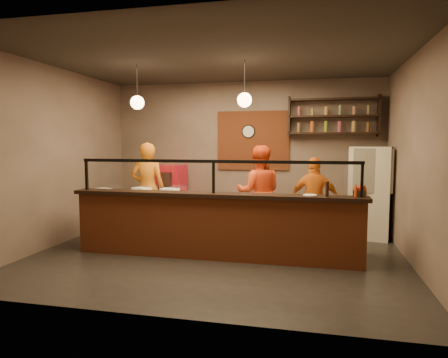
% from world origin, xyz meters
% --- Properties ---
extents(floor, '(6.00, 6.00, 0.00)m').
position_xyz_m(floor, '(0.00, 0.00, 0.00)').
color(floor, black).
rests_on(floor, ground).
extents(ceiling, '(6.00, 6.00, 0.00)m').
position_xyz_m(ceiling, '(0.00, 0.00, 3.20)').
color(ceiling, '#322E27').
rests_on(ceiling, wall_back).
extents(wall_back, '(6.00, 0.00, 6.00)m').
position_xyz_m(wall_back, '(0.00, 2.50, 1.60)').
color(wall_back, '#7A6359').
rests_on(wall_back, floor).
extents(wall_left, '(0.00, 5.00, 5.00)m').
position_xyz_m(wall_left, '(-3.00, 0.00, 1.60)').
color(wall_left, '#7A6359').
rests_on(wall_left, floor).
extents(wall_right, '(0.00, 5.00, 5.00)m').
position_xyz_m(wall_right, '(3.00, 0.00, 1.60)').
color(wall_right, '#7A6359').
rests_on(wall_right, floor).
extents(wall_front, '(6.00, 0.00, 6.00)m').
position_xyz_m(wall_front, '(0.00, -2.50, 1.60)').
color(wall_front, '#7A6359').
rests_on(wall_front, floor).
extents(brick_patch, '(1.60, 0.04, 1.30)m').
position_xyz_m(brick_patch, '(0.20, 2.47, 1.90)').
color(brick_patch, '#984421').
rests_on(brick_patch, wall_back).
extents(service_counter, '(4.60, 0.25, 1.00)m').
position_xyz_m(service_counter, '(0.00, -0.30, 0.50)').
color(service_counter, '#984421').
rests_on(service_counter, floor).
extents(counter_ledge, '(4.70, 0.37, 0.06)m').
position_xyz_m(counter_ledge, '(0.00, -0.30, 1.03)').
color(counter_ledge, black).
rests_on(counter_ledge, service_counter).
extents(worktop_cabinet, '(4.60, 0.75, 0.85)m').
position_xyz_m(worktop_cabinet, '(0.00, 0.20, 0.42)').
color(worktop_cabinet, gray).
rests_on(worktop_cabinet, floor).
extents(worktop, '(4.60, 0.75, 0.05)m').
position_xyz_m(worktop, '(0.00, 0.20, 0.88)').
color(worktop, silver).
rests_on(worktop, worktop_cabinet).
extents(sneeze_guard, '(4.50, 0.05, 0.52)m').
position_xyz_m(sneeze_guard, '(0.00, -0.30, 1.37)').
color(sneeze_guard, white).
rests_on(sneeze_guard, counter_ledge).
extents(wall_shelving, '(1.84, 0.28, 0.85)m').
position_xyz_m(wall_shelving, '(1.90, 2.32, 2.40)').
color(wall_shelving, black).
rests_on(wall_shelving, wall_back).
extents(wall_clock, '(0.30, 0.04, 0.30)m').
position_xyz_m(wall_clock, '(0.10, 2.46, 2.10)').
color(wall_clock, black).
rests_on(wall_clock, wall_back).
extents(pendant_left, '(0.24, 0.24, 0.77)m').
position_xyz_m(pendant_left, '(-1.50, 0.20, 2.55)').
color(pendant_left, black).
rests_on(pendant_left, ceiling).
extents(pendant_right, '(0.24, 0.24, 0.77)m').
position_xyz_m(pendant_right, '(0.40, 0.20, 2.55)').
color(pendant_right, black).
rests_on(pendant_right, ceiling).
extents(cook_left, '(0.73, 0.54, 1.86)m').
position_xyz_m(cook_left, '(-1.69, 1.02, 0.93)').
color(cook_left, orange).
rests_on(cook_left, floor).
extents(cook_mid, '(0.96, 0.80, 1.80)m').
position_xyz_m(cook_mid, '(0.51, 1.21, 0.90)').
color(cook_mid, red).
rests_on(cook_mid, floor).
extents(cook_right, '(0.94, 0.41, 1.59)m').
position_xyz_m(cook_right, '(1.56, 1.21, 0.79)').
color(cook_right, orange).
rests_on(cook_right, floor).
extents(fridge, '(0.86, 0.82, 1.77)m').
position_xyz_m(fridge, '(2.60, 1.77, 0.89)').
color(fridge, beige).
rests_on(fridge, floor).
extents(red_cooler, '(0.64, 0.59, 1.35)m').
position_xyz_m(red_cooler, '(-1.62, 2.15, 0.68)').
color(red_cooler, red).
rests_on(red_cooler, floor).
extents(pizza_dough, '(0.58, 0.58, 0.01)m').
position_xyz_m(pizza_dough, '(0.67, 0.19, 0.91)').
color(pizza_dough, beige).
rests_on(pizza_dough, worktop).
extents(prep_tub_a, '(0.35, 0.32, 0.14)m').
position_xyz_m(prep_tub_a, '(-1.49, 0.30, 0.97)').
color(prep_tub_a, white).
rests_on(prep_tub_a, worktop).
extents(prep_tub_b, '(0.31, 0.26, 0.14)m').
position_xyz_m(prep_tub_b, '(-0.96, 0.29, 0.97)').
color(prep_tub_b, white).
rests_on(prep_tub_b, worktop).
extents(prep_tub_c, '(0.34, 0.32, 0.14)m').
position_xyz_m(prep_tub_c, '(-2.15, 0.07, 0.97)').
color(prep_tub_c, silver).
rests_on(prep_tub_c, worktop).
extents(rolling_pin, '(0.31, 0.20, 0.05)m').
position_xyz_m(rolling_pin, '(-1.14, 0.16, 0.93)').
color(rolling_pin, gold).
rests_on(rolling_pin, worktop).
extents(condiment_caddy, '(0.21, 0.18, 0.10)m').
position_xyz_m(condiment_caddy, '(2.20, -0.24, 1.11)').
color(condiment_caddy, black).
rests_on(condiment_caddy, counter_ledge).
extents(pepper_mill, '(0.05, 0.05, 0.22)m').
position_xyz_m(pepper_mill, '(1.73, -0.33, 1.17)').
color(pepper_mill, black).
rests_on(pepper_mill, counter_ledge).
extents(small_plate, '(0.25, 0.25, 0.01)m').
position_xyz_m(small_plate, '(1.49, -0.27, 1.07)').
color(small_plate, silver).
rests_on(small_plate, counter_ledge).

